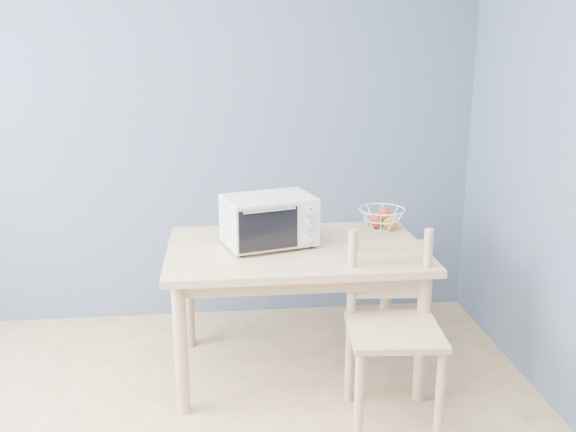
{
  "coord_description": "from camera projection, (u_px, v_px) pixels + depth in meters",
  "views": [
    {
      "loc": [
        0.32,
        -1.93,
        1.86
      ],
      "look_at": [
        0.67,
        1.38,
        0.93
      ],
      "focal_mm": 40.0,
      "sensor_mm": 36.0,
      "label": 1
    }
  ],
  "objects": [
    {
      "name": "fruit_basket",
      "position": [
        382.0,
        218.0,
        3.82
      ],
      "size": [
        0.34,
        0.34,
        0.14
      ],
      "rotation": [
        0.0,
        0.0,
        -0.29
      ],
      "color": "white",
      "rests_on": "dining_table"
    },
    {
      "name": "room",
      "position": [
        118.0,
        227.0,
        1.96
      ],
      "size": [
        4.01,
        4.51,
        2.61
      ],
      "color": "tan",
      "rests_on": "ground"
    },
    {
      "name": "toaster_oven",
      "position": [
        266.0,
        220.0,
        3.49
      ],
      "size": [
        0.55,
        0.46,
        0.28
      ],
      "rotation": [
        0.0,
        0.0,
        0.28
      ],
      "color": "beige",
      "rests_on": "dining_table"
    },
    {
      "name": "dining_table",
      "position": [
        296.0,
        264.0,
        3.54
      ],
      "size": [
        1.4,
        0.9,
        0.75
      ],
      "color": "tan",
      "rests_on": "ground"
    },
    {
      "name": "dining_chair",
      "position": [
        393.0,
        331.0,
        3.15
      ],
      "size": [
        0.47,
        0.47,
        0.95
      ],
      "rotation": [
        0.0,
        0.0,
        -0.08
      ],
      "color": "tan",
      "rests_on": "ground"
    }
  ]
}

